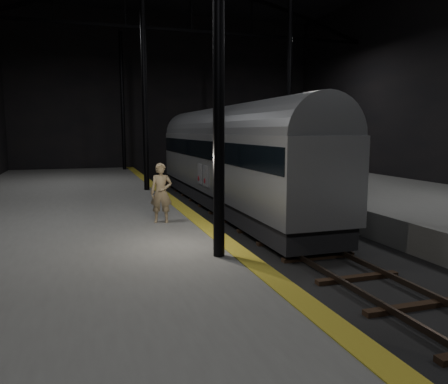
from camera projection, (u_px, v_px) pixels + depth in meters
name	position (u px, v px, depth m)	size (l,w,h in m)	color
ground	(289.00, 243.00, 15.20)	(44.00, 44.00, 0.00)	black
platform_left	(59.00, 246.00, 12.86)	(9.00, 43.80, 1.00)	#565653
tactile_strip	(199.00, 221.00, 14.08)	(0.50, 43.80, 0.01)	olive
track	(289.00, 241.00, 15.19)	(2.40, 43.00, 0.24)	#3F3328
train	(228.00, 154.00, 21.22)	(2.77, 18.47, 4.94)	#A4A7AC
woman	(161.00, 193.00, 13.73)	(0.69, 0.45, 1.88)	#957F5B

